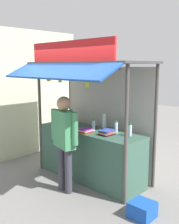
# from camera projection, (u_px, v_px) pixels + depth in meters

# --- Properties ---
(ground_plane) EXTENTS (20.00, 20.00, 0.00)m
(ground_plane) POSITION_uv_depth(u_px,v_px,m) (90.00, 178.00, 5.34)
(ground_plane) COLOR slate
(stall_counter) EXTENTS (2.24, 0.70, 0.98)m
(stall_counter) POSITION_uv_depth(u_px,v_px,m) (90.00, 154.00, 5.26)
(stall_counter) COLOR #385B4C
(stall_counter) RESTS_ON ground
(stall_structure) EXTENTS (2.44, 1.60, 2.62)m
(stall_structure) POSITION_uv_depth(u_px,v_px,m) (94.00, 97.00, 5.16)
(stall_structure) COLOR #4C4742
(stall_structure) RESTS_ON ground
(water_bottle_back_right) EXTENTS (0.06, 0.06, 0.23)m
(water_bottle_back_right) POSITION_uv_depth(u_px,v_px,m) (116.00, 127.00, 4.91)
(water_bottle_back_right) COLOR silver
(water_bottle_back_right) RESTS_ON stall_counter
(water_bottle_center) EXTENTS (0.08, 0.08, 0.30)m
(water_bottle_center) POSITION_uv_depth(u_px,v_px,m) (72.00, 116.00, 5.83)
(water_bottle_center) COLOR silver
(water_bottle_center) RESTS_ON stall_counter
(water_bottle_right) EXTENTS (0.06, 0.06, 0.23)m
(water_bottle_right) POSITION_uv_depth(u_px,v_px,m) (93.00, 125.00, 5.09)
(water_bottle_right) COLOR silver
(water_bottle_right) RESTS_ON stall_counter
(water_bottle_front_right) EXTENTS (0.06, 0.06, 0.22)m
(water_bottle_front_right) POSITION_uv_depth(u_px,v_px,m) (130.00, 130.00, 4.70)
(water_bottle_front_right) COLOR silver
(water_bottle_front_right) RESTS_ON stall_counter
(water_bottle_front_left) EXTENTS (0.09, 0.09, 0.31)m
(water_bottle_front_left) POSITION_uv_depth(u_px,v_px,m) (65.00, 115.00, 5.95)
(water_bottle_front_left) COLOR silver
(water_bottle_front_left) RESTS_ON stall_counter
(water_bottle_mid_left) EXTENTS (0.08, 0.08, 0.29)m
(water_bottle_mid_left) POSITION_uv_depth(u_px,v_px,m) (104.00, 122.00, 5.25)
(water_bottle_mid_left) COLOR silver
(water_bottle_mid_left) RESTS_ON stall_counter
(magazine_stack_mid_right) EXTENTS (0.23, 0.29, 0.09)m
(magazine_stack_mid_right) POSITION_uv_depth(u_px,v_px,m) (107.00, 132.00, 4.79)
(magazine_stack_mid_right) COLOR black
(magazine_stack_mid_right) RESTS_ON stall_counter
(magazine_stack_far_right) EXTENTS (0.27, 0.27, 0.07)m
(magazine_stack_far_right) POSITION_uv_depth(u_px,v_px,m) (85.00, 131.00, 4.96)
(magazine_stack_far_right) COLOR orange
(magazine_stack_far_right) RESTS_ON stall_counter
(banana_bunch_inner_left) EXTENTS (0.10, 0.10, 0.24)m
(banana_bunch_inner_left) POSITION_uv_depth(u_px,v_px,m) (49.00, 78.00, 5.14)
(banana_bunch_inner_left) COLOR #332D23
(banana_bunch_leftmost) EXTENTS (0.10, 0.10, 0.30)m
(banana_bunch_leftmost) POSITION_uv_depth(u_px,v_px,m) (87.00, 83.00, 4.44)
(banana_bunch_leftmost) COLOR #332D23
(banana_bunch_inner_right) EXTENTS (0.09, 0.09, 0.25)m
(banana_bunch_inner_right) POSITION_uv_depth(u_px,v_px,m) (60.00, 79.00, 4.91)
(banana_bunch_inner_right) COLOR #332D23
(vendor_person) EXTENTS (0.64, 0.32, 1.70)m
(vendor_person) POSITION_uv_depth(u_px,v_px,m) (64.00, 135.00, 4.60)
(vendor_person) COLOR #383842
(vendor_person) RESTS_ON ground
(plastic_crate) EXTENTS (0.34, 0.34, 0.24)m
(plastic_crate) POSITION_uv_depth(u_px,v_px,m) (142.00, 210.00, 3.93)
(plastic_crate) COLOR #194CB2
(plastic_crate) RESTS_ON ground
(neighbour_wall) EXTENTS (0.20, 2.40, 3.05)m
(neighbour_wall) POSITION_uv_depth(u_px,v_px,m) (36.00, 93.00, 6.78)
(neighbour_wall) COLOR beige
(neighbour_wall) RESTS_ON ground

